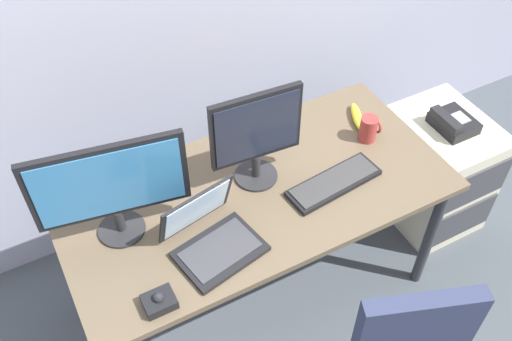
{
  "coord_description": "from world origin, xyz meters",
  "views": [
    {
      "loc": [
        -0.73,
        -1.37,
        2.49
      ],
      "look_at": [
        0.0,
        0.0,
        0.85
      ],
      "focal_mm": 40.33,
      "sensor_mm": 36.0,
      "label": 1
    }
  ],
  "objects_px": {
    "monitor_side": "(256,134)",
    "banana": "(357,117)",
    "monitor_main": "(110,186)",
    "keyboard": "(334,182)",
    "file_cabinet": "(435,171)",
    "coffee_mug": "(369,129)",
    "laptop": "(211,236)",
    "trackball_mouse": "(159,301)",
    "desk_phone": "(453,122)"
  },
  "relations": [
    {
      "from": "monitor_main",
      "to": "banana",
      "type": "relative_size",
      "value": 2.92
    },
    {
      "from": "desk_phone",
      "to": "monitor_side",
      "type": "distance_m",
      "value": 1.07
    },
    {
      "from": "file_cabinet",
      "to": "desk_phone",
      "type": "height_order",
      "value": "desk_phone"
    },
    {
      "from": "laptop",
      "to": "desk_phone",
      "type": "bearing_deg",
      "value": 6.53
    },
    {
      "from": "laptop",
      "to": "banana",
      "type": "xyz_separation_m",
      "value": [
        0.89,
        0.33,
        -0.03
      ]
    },
    {
      "from": "monitor_side",
      "to": "laptop",
      "type": "bearing_deg",
      "value": -143.62
    },
    {
      "from": "laptop",
      "to": "banana",
      "type": "distance_m",
      "value": 0.95
    },
    {
      "from": "desk_phone",
      "to": "laptop",
      "type": "xyz_separation_m",
      "value": [
        -1.33,
        -0.15,
        0.12
      ]
    },
    {
      "from": "desk_phone",
      "to": "banana",
      "type": "xyz_separation_m",
      "value": [
        -0.44,
        0.17,
        0.08
      ]
    },
    {
      "from": "laptop",
      "to": "coffee_mug",
      "type": "height_order",
      "value": "laptop"
    },
    {
      "from": "monitor_main",
      "to": "keyboard",
      "type": "height_order",
      "value": "monitor_main"
    },
    {
      "from": "file_cabinet",
      "to": "desk_phone",
      "type": "xyz_separation_m",
      "value": [
        -0.01,
        -0.02,
        0.35
      ]
    },
    {
      "from": "desk_phone",
      "to": "keyboard",
      "type": "bearing_deg",
      "value": -171.54
    },
    {
      "from": "monitor_side",
      "to": "keyboard",
      "type": "distance_m",
      "value": 0.4
    },
    {
      "from": "keyboard",
      "to": "banana",
      "type": "distance_m",
      "value": 0.43
    },
    {
      "from": "laptop",
      "to": "coffee_mug",
      "type": "relative_size",
      "value": 3.02
    },
    {
      "from": "file_cabinet",
      "to": "laptop",
      "type": "bearing_deg",
      "value": -172.82
    },
    {
      "from": "desk_phone",
      "to": "keyboard",
      "type": "xyz_separation_m",
      "value": [
        -0.76,
        -0.11,
        0.08
      ]
    },
    {
      "from": "file_cabinet",
      "to": "keyboard",
      "type": "xyz_separation_m",
      "value": [
        -0.77,
        -0.13,
        0.43
      ]
    },
    {
      "from": "monitor_side",
      "to": "banana",
      "type": "bearing_deg",
      "value": 9.52
    },
    {
      "from": "coffee_mug",
      "to": "banana",
      "type": "relative_size",
      "value": 0.63
    },
    {
      "from": "file_cabinet",
      "to": "keyboard",
      "type": "bearing_deg",
      "value": -170.43
    },
    {
      "from": "file_cabinet",
      "to": "coffee_mug",
      "type": "height_order",
      "value": "coffee_mug"
    },
    {
      "from": "file_cabinet",
      "to": "trackball_mouse",
      "type": "bearing_deg",
      "value": -168.85
    },
    {
      "from": "trackball_mouse",
      "to": "coffee_mug",
      "type": "height_order",
      "value": "coffee_mug"
    },
    {
      "from": "keyboard",
      "to": "trackball_mouse",
      "type": "xyz_separation_m",
      "value": [
        -0.84,
        -0.19,
        0.01
      ]
    },
    {
      "from": "file_cabinet",
      "to": "monitor_side",
      "type": "relative_size",
      "value": 1.45
    },
    {
      "from": "file_cabinet",
      "to": "monitor_side",
      "type": "xyz_separation_m",
      "value": [
        -1.03,
        0.06,
        0.66
      ]
    },
    {
      "from": "laptop",
      "to": "trackball_mouse",
      "type": "bearing_deg",
      "value": -151.06
    },
    {
      "from": "banana",
      "to": "file_cabinet",
      "type": "bearing_deg",
      "value": -19.2
    },
    {
      "from": "file_cabinet",
      "to": "monitor_main",
      "type": "bearing_deg",
      "value": 178.1
    },
    {
      "from": "monitor_side",
      "to": "banana",
      "type": "xyz_separation_m",
      "value": [
        0.58,
        0.1,
        -0.22
      ]
    },
    {
      "from": "coffee_mug",
      "to": "monitor_main",
      "type": "bearing_deg",
      "value": 178.98
    },
    {
      "from": "monitor_main",
      "to": "coffee_mug",
      "type": "height_order",
      "value": "monitor_main"
    },
    {
      "from": "monitor_main",
      "to": "coffee_mug",
      "type": "distance_m",
      "value": 1.15
    },
    {
      "from": "banana",
      "to": "monitor_side",
      "type": "bearing_deg",
      "value": -170.48
    },
    {
      "from": "monitor_main",
      "to": "coffee_mug",
      "type": "relative_size",
      "value": 4.65
    },
    {
      "from": "keyboard",
      "to": "coffee_mug",
      "type": "xyz_separation_m",
      "value": [
        0.29,
        0.16,
        0.05
      ]
    },
    {
      "from": "monitor_main",
      "to": "keyboard",
      "type": "distance_m",
      "value": 0.9
    },
    {
      "from": "banana",
      "to": "trackball_mouse",
      "type": "bearing_deg",
      "value": -157.71
    },
    {
      "from": "monitor_side",
      "to": "laptop",
      "type": "distance_m",
      "value": 0.43
    },
    {
      "from": "monitor_side",
      "to": "coffee_mug",
      "type": "distance_m",
      "value": 0.58
    },
    {
      "from": "monitor_main",
      "to": "banana",
      "type": "bearing_deg",
      "value": 5.08
    },
    {
      "from": "keyboard",
      "to": "file_cabinet",
      "type": "bearing_deg",
      "value": 9.57
    },
    {
      "from": "file_cabinet",
      "to": "keyboard",
      "type": "relative_size",
      "value": 1.5
    },
    {
      "from": "keyboard",
      "to": "coffee_mug",
      "type": "bearing_deg",
      "value": 29.72
    },
    {
      "from": "monitor_main",
      "to": "trackball_mouse",
      "type": "relative_size",
      "value": 5.05
    },
    {
      "from": "monitor_main",
      "to": "desk_phone",
      "type": "bearing_deg",
      "value": -2.49
    },
    {
      "from": "keyboard",
      "to": "laptop",
      "type": "xyz_separation_m",
      "value": [
        -0.57,
        -0.04,
        0.04
      ]
    },
    {
      "from": "monitor_main",
      "to": "banana",
      "type": "height_order",
      "value": "monitor_main"
    }
  ]
}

